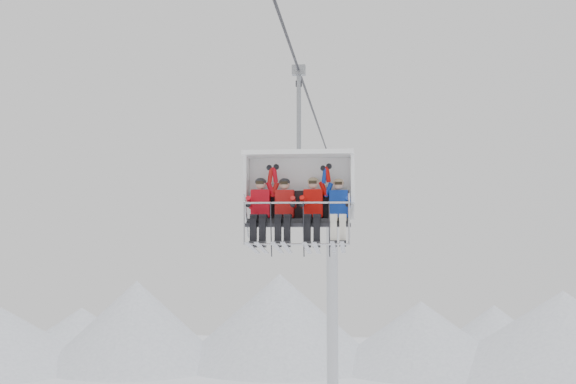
# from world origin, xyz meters

# --- Properties ---
(ridgeline) EXTENTS (72.00, 21.00, 7.00)m
(ridgeline) POSITION_xyz_m (-1.58, 42.05, 2.84)
(ridgeline) COLOR silver
(ridgeline) RESTS_ON ground
(lift_tower_right) EXTENTS (2.00, 1.80, 13.48)m
(lift_tower_right) POSITION_xyz_m (0.00, 22.00, 5.78)
(lift_tower_right) COLOR silver
(lift_tower_right) RESTS_ON ground
(haul_cable) EXTENTS (0.06, 50.00, 0.06)m
(haul_cable) POSITION_xyz_m (0.00, 0.00, 13.30)
(haul_cable) COLOR #2C2C31
(haul_cable) RESTS_ON lift_tower_left
(chairlift_carrier) EXTENTS (2.41, 1.17, 3.98)m
(chairlift_carrier) POSITION_xyz_m (0.00, 2.57, 10.68)
(chairlift_carrier) COLOR black
(chairlift_carrier) RESTS_ON haul_cable
(skier_far_left) EXTENTS (0.41, 1.69, 1.64)m
(skier_far_left) POSITION_xyz_m (-0.83, 2.27, 10.21)
(skier_far_left) COLOR red
(skier_far_left) RESTS_ON chairlift_carrier
(skier_center_left) EXTENTS (0.41, 1.69, 1.62)m
(skier_center_left) POSITION_xyz_m (-0.31, 2.26, 10.21)
(skier_center_left) COLOR red
(skier_center_left) RESTS_ON chairlift_carrier
(skier_center_right) EXTENTS (0.41, 1.69, 1.64)m
(skier_center_right) POSITION_xyz_m (0.32, 2.27, 10.21)
(skier_center_right) COLOR red
(skier_center_right) RESTS_ON chairlift_carrier
(skier_far_right) EXTENTS (0.40, 1.69, 1.59)m
(skier_far_right) POSITION_xyz_m (0.87, 2.26, 10.20)
(skier_far_right) COLOR #0E329D
(skier_far_right) RESTS_ON chairlift_carrier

